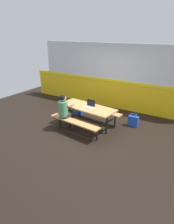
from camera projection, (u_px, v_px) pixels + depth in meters
name	position (u px, v px, depth m)	size (l,w,h in m)	color
ground_plane	(83.00, 126.00, 6.82)	(10.00, 10.00, 0.02)	black
accent_backdrop	(113.00, 78.00, 8.10)	(8.00, 0.14, 2.60)	yellow
picnic_table_main	(87.00, 111.00, 6.53)	(1.97, 1.74, 0.74)	tan
student_nearer	(65.00, 109.00, 6.33)	(0.39, 0.54, 1.21)	#2D2D38
laptop_silver	(90.00, 105.00, 6.43)	(0.34, 0.25, 0.22)	silver
backpack_dark	(79.00, 108.00, 7.78)	(0.30, 0.22, 0.44)	#1E47B2
tote_bag_bright	(133.00, 121.00, 6.75)	(0.34, 0.21, 0.43)	#1E47B2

